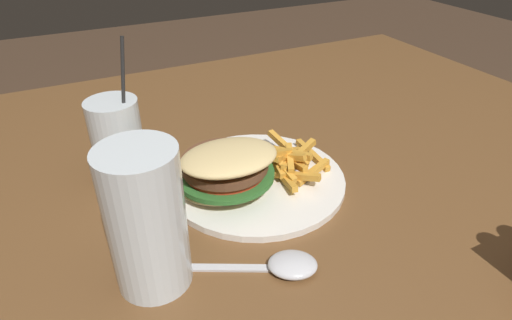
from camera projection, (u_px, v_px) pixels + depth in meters
dining_table at (321, 277)px, 0.62m from camera, size 1.29×1.31×0.73m
meal_plate_near at (242, 172)px, 0.61m from camera, size 0.26×0.26×0.09m
beer_glass at (146, 222)px, 0.44m from camera, size 0.08×0.08×0.17m
juice_glass at (119, 145)px, 0.62m from camera, size 0.07×0.07×0.21m
spoon at (286, 265)px, 0.48m from camera, size 0.17×0.11×0.02m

